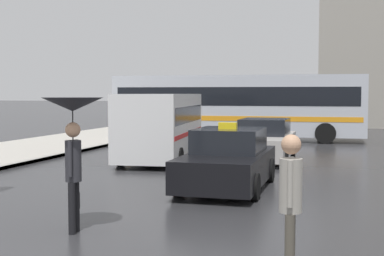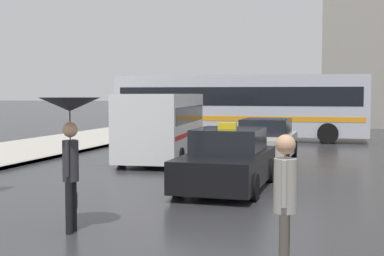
{
  "view_description": "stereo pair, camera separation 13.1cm",
  "coord_description": "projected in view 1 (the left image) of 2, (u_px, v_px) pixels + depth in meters",
  "views": [
    {
      "loc": [
        4.34,
        -5.17,
        2.31
      ],
      "look_at": [
        0.51,
        8.47,
        1.4
      ],
      "focal_mm": 50.0,
      "sensor_mm": 36.0,
      "label": 1
    },
    {
      "loc": [
        4.46,
        -5.13,
        2.31
      ],
      "look_at": [
        0.51,
        8.47,
        1.4
      ],
      "focal_mm": 50.0,
      "sensor_mm": 36.0,
      "label": 2
    }
  ],
  "objects": [
    {
      "name": "taxi",
      "position": [
        228.0,
        161.0,
        13.01
      ],
      "size": [
        1.91,
        4.13,
        1.62
      ],
      "rotation": [
        0.0,
        0.0,
        3.14
      ],
      "color": "black",
      "rests_on": "ground_plane"
    },
    {
      "name": "sedan_red",
      "position": [
        264.0,
        141.0,
        18.56
      ],
      "size": [
        1.91,
        4.48,
        1.43
      ],
      "rotation": [
        0.0,
        0.0,
        3.14
      ],
      "color": "#B7B2AD",
      "rests_on": "ground_plane"
    },
    {
      "name": "ambulance_van",
      "position": [
        161.0,
        124.0,
        18.41
      ],
      "size": [
        2.54,
        5.49,
        2.3
      ],
      "rotation": [
        0.0,
        0.0,
        3.24
      ],
      "color": "silver",
      "rests_on": "ground_plane"
    },
    {
      "name": "city_bus",
      "position": [
        237.0,
        104.0,
        26.78
      ],
      "size": [
        12.45,
        3.0,
        3.2
      ],
      "rotation": [
        0.0,
        0.0,
        -1.54
      ],
      "color": "#B2B7C1",
      "rests_on": "ground_plane"
    },
    {
      "name": "pedestrian_with_umbrella",
      "position": [
        73.0,
        124.0,
        8.79
      ],
      "size": [
        1.01,
        1.01,
        2.25
      ],
      "rotation": [
        0.0,
        0.0,
        1.76
      ],
      "color": "black",
      "rests_on": "ground_plane"
    },
    {
      "name": "pedestrian_man",
      "position": [
        291.0,
        194.0,
        6.59
      ],
      "size": [
        0.29,
        0.43,
        1.82
      ],
      "rotation": [
        0.0,
        0.0,
        -1.53
      ],
      "color": "#4C473D",
      "rests_on": "ground_plane"
    }
  ]
}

